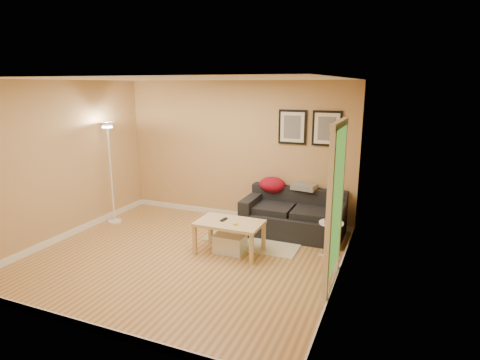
{
  "coord_description": "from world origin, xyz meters",
  "views": [
    {
      "loc": [
        2.87,
        -4.77,
        2.53
      ],
      "look_at": [
        0.55,
        0.85,
        1.05
      ],
      "focal_mm": 29.54,
      "sensor_mm": 36.0,
      "label": 1
    }
  ],
  "objects_px": {
    "coffee_table": "(230,237)",
    "book_stack": "(332,220)",
    "storage_bin": "(230,243)",
    "sofa": "(293,213)",
    "side_table": "(330,240)",
    "floor_lamp": "(111,176)"
  },
  "relations": [
    {
      "from": "coffee_table",
      "to": "book_stack",
      "type": "relative_size",
      "value": 4.41
    },
    {
      "from": "coffee_table",
      "to": "storage_bin",
      "type": "bearing_deg",
      "value": 37.42
    },
    {
      "from": "storage_bin",
      "to": "book_stack",
      "type": "distance_m",
      "value": 1.58
    },
    {
      "from": "storage_bin",
      "to": "book_stack",
      "type": "xyz_separation_m",
      "value": [
        1.46,
        0.4,
        0.44
      ]
    },
    {
      "from": "coffee_table",
      "to": "book_stack",
      "type": "bearing_deg",
      "value": -3.66
    },
    {
      "from": "sofa",
      "to": "book_stack",
      "type": "distance_m",
      "value": 1.07
    },
    {
      "from": "coffee_table",
      "to": "side_table",
      "type": "height_order",
      "value": "side_table"
    },
    {
      "from": "sofa",
      "to": "coffee_table",
      "type": "height_order",
      "value": "sofa"
    },
    {
      "from": "storage_bin",
      "to": "side_table",
      "type": "bearing_deg",
      "value": 15.56
    },
    {
      "from": "sofa",
      "to": "storage_bin",
      "type": "xyz_separation_m",
      "value": [
        -0.7,
        -1.12,
        -0.23
      ]
    },
    {
      "from": "storage_bin",
      "to": "coffee_table",
      "type": "bearing_deg",
      "value": -123.53
    },
    {
      "from": "sofa",
      "to": "book_stack",
      "type": "xyz_separation_m",
      "value": [
        0.76,
        -0.72,
        0.21
      ]
    },
    {
      "from": "storage_bin",
      "to": "side_table",
      "type": "xyz_separation_m",
      "value": [
        1.46,
        0.41,
        0.13
      ]
    },
    {
      "from": "floor_lamp",
      "to": "side_table",
      "type": "bearing_deg",
      "value": -0.21
    },
    {
      "from": "coffee_table",
      "to": "book_stack",
      "type": "height_order",
      "value": "book_stack"
    },
    {
      "from": "sofa",
      "to": "storage_bin",
      "type": "distance_m",
      "value": 1.34
    },
    {
      "from": "coffee_table",
      "to": "book_stack",
      "type": "distance_m",
      "value": 1.56
    },
    {
      "from": "storage_bin",
      "to": "book_stack",
      "type": "height_order",
      "value": "book_stack"
    },
    {
      "from": "sofa",
      "to": "coffee_table",
      "type": "distance_m",
      "value": 1.33
    },
    {
      "from": "book_stack",
      "to": "floor_lamp",
      "type": "relative_size",
      "value": 0.12
    },
    {
      "from": "side_table",
      "to": "sofa",
      "type": "bearing_deg",
      "value": 136.87
    },
    {
      "from": "storage_bin",
      "to": "floor_lamp",
      "type": "relative_size",
      "value": 0.25
    }
  ]
}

